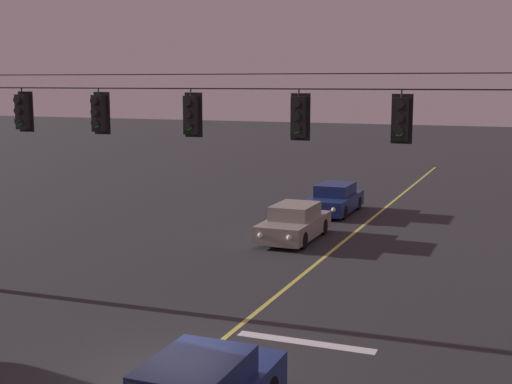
{
  "coord_description": "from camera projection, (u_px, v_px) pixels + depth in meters",
  "views": [
    {
      "loc": [
        6.74,
        -12.45,
        6.12
      ],
      "look_at": [
        0.0,
        4.48,
        3.27
      ],
      "focal_mm": 49.73,
      "sensor_mm": 36.0,
      "label": 1
    }
  ],
  "objects": [
    {
      "name": "traffic_light_rightmost",
      "position": [
        401.0,
        119.0,
        15.79
      ],
      "size": [
        0.48,
        0.41,
        1.22
      ],
      "color": "black"
    },
    {
      "name": "lane_centre_stripe",
      "position": [
        312.0,
        267.0,
        23.54
      ],
      "size": [
        0.14,
        60.0,
        0.01
      ],
      "primitive_type": "cube",
      "color": "#D1C64C",
      "rests_on": "ground"
    },
    {
      "name": "ground_plane",
      "position": [
        177.0,
        377.0,
        14.84
      ],
      "size": [
        180.0,
        180.0,
        0.0
      ],
      "primitive_type": "plane",
      "color": "#28282B"
    },
    {
      "name": "traffic_light_centre",
      "position": [
        191.0,
        115.0,
        17.7
      ],
      "size": [
        0.48,
        0.41,
        1.22
      ],
      "color": "black"
    },
    {
      "name": "traffic_light_left_inner",
      "position": [
        99.0,
        113.0,
        18.69
      ],
      "size": [
        0.48,
        0.41,
        1.22
      ],
      "color": "black"
    },
    {
      "name": "car_oncoming_trailing",
      "position": [
        335.0,
        199.0,
        33.2
      ],
      "size": [
        1.8,
        4.42,
        1.39
      ],
      "color": "navy",
      "rests_on": "ground"
    },
    {
      "name": "traffic_light_right_inner",
      "position": [
        298.0,
        117.0,
        16.66
      ],
      "size": [
        0.48,
        0.41,
        1.22
      ],
      "color": "black"
    },
    {
      "name": "signal_span_assembly",
      "position": [
        241.0,
        175.0,
        17.45
      ],
      "size": [
        20.98,
        0.32,
        7.35
      ],
      "color": "#423021",
      "rests_on": "ground"
    },
    {
      "name": "car_oncoming_lead",
      "position": [
        294.0,
        223.0,
        27.64
      ],
      "size": [
        1.8,
        4.42,
        1.39
      ],
      "color": "gray",
      "rests_on": "ground"
    },
    {
      "name": "stop_bar_paint",
      "position": [
        305.0,
        342.0,
        16.79
      ],
      "size": [
        3.4,
        0.36,
        0.01
      ],
      "primitive_type": "cube",
      "color": "silver",
      "rests_on": "ground"
    },
    {
      "name": "traffic_light_leftmost",
      "position": [
        22.0,
        112.0,
        19.61
      ],
      "size": [
        0.48,
        0.41,
        1.22
      ],
      "color": "black"
    }
  ]
}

